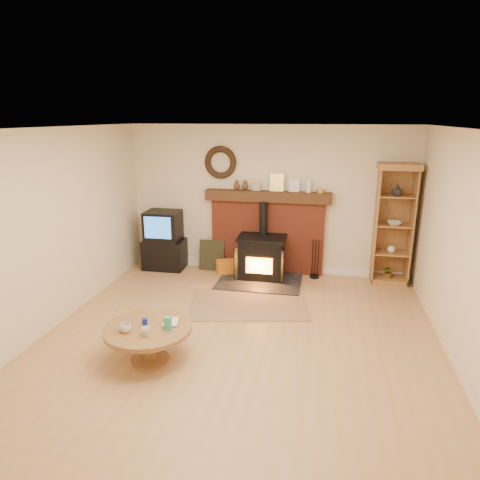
% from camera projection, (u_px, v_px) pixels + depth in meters
% --- Properties ---
extents(ground, '(5.50, 5.50, 0.00)m').
position_uv_depth(ground, '(237.00, 344.00, 5.32)').
color(ground, '#B7864C').
rests_on(ground, ground).
extents(room_shell, '(5.02, 5.52, 2.61)m').
position_uv_depth(room_shell, '(237.00, 207.00, 4.93)').
color(room_shell, beige).
rests_on(room_shell, ground).
extents(chimney_breast, '(2.20, 0.22, 1.78)m').
position_uv_depth(chimney_breast, '(267.00, 229.00, 7.61)').
color(chimney_breast, '#983B26').
rests_on(chimney_breast, ground).
extents(wood_stove, '(1.40, 1.00, 1.31)m').
position_uv_depth(wood_stove, '(261.00, 259.00, 7.37)').
color(wood_stove, black).
rests_on(wood_stove, ground).
extents(area_rug, '(1.92, 1.51, 0.01)m').
position_uv_depth(area_rug, '(248.00, 303.00, 6.46)').
color(area_rug, brown).
rests_on(area_rug, ground).
extents(tv_unit, '(0.75, 0.54, 1.08)m').
position_uv_depth(tv_unit, '(164.00, 241.00, 7.85)').
color(tv_unit, black).
rests_on(tv_unit, ground).
extents(curio_cabinet, '(0.65, 0.47, 2.02)m').
position_uv_depth(curio_cabinet, '(393.00, 225.00, 7.05)').
color(curio_cabinet, brown).
rests_on(curio_cabinet, ground).
extents(firelog_box, '(0.47, 0.39, 0.25)m').
position_uv_depth(firelog_box, '(228.00, 267.00, 7.67)').
color(firelog_box, gold).
rests_on(firelog_box, ground).
extents(leaning_painting, '(0.46, 0.12, 0.55)m').
position_uv_depth(leaning_painting, '(212.00, 255.00, 7.83)').
color(leaning_painting, black).
rests_on(leaning_painting, ground).
extents(fire_tools, '(0.16, 0.16, 0.70)m').
position_uv_depth(fire_tools, '(315.00, 270.00, 7.47)').
color(fire_tools, black).
rests_on(fire_tools, ground).
extents(coffee_table, '(1.01, 1.01, 0.59)m').
position_uv_depth(coffee_table, '(148.00, 333.00, 4.88)').
color(coffee_table, brown).
rests_on(coffee_table, ground).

